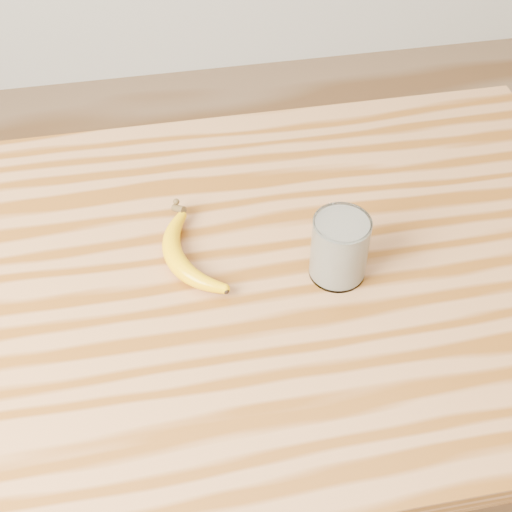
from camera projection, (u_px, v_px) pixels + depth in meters
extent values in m
cube|color=#9E673C|center=(246.00, 281.00, 1.10)|extent=(1.20, 0.80, 0.04)
cylinder|color=brown|center=(444.00, 268.00, 1.72)|extent=(0.06, 0.06, 0.86)
cylinder|color=white|center=(339.00, 248.00, 1.04)|extent=(0.08, 0.08, 0.11)
torus|color=white|center=(343.00, 223.00, 1.01)|extent=(0.08, 0.08, 0.00)
cylinder|color=beige|center=(339.00, 248.00, 1.04)|extent=(0.08, 0.08, 0.10)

